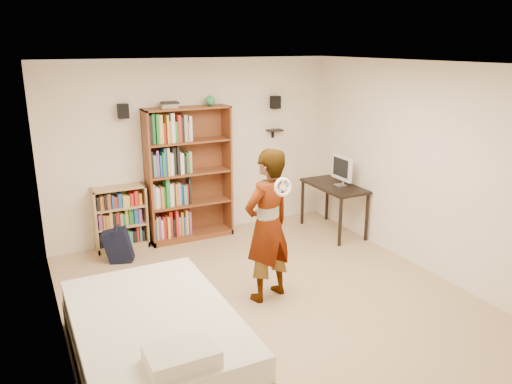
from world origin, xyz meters
TOP-DOWN VIEW (x-y plane):
  - ground at (0.00, 0.00)m, footprint 4.50×5.00m
  - room_shell at (0.00, 0.00)m, footprint 4.52×5.02m
  - crown_molding at (0.00, 0.00)m, footprint 4.50×5.00m
  - speaker_left at (-1.05, 2.40)m, footprint 0.14×0.12m
  - speaker_right at (1.35, 2.40)m, footprint 0.14×0.12m
  - wall_shelf at (1.35, 2.41)m, footprint 0.25×0.16m
  - tall_bookshelf at (-0.16, 2.31)m, footprint 1.27×0.37m
  - low_bookshelf at (-1.21, 2.36)m, footprint 0.75×0.28m
  - computer_desk at (1.94, 1.54)m, footprint 0.57×1.14m
  - imac at (2.00, 1.46)m, footprint 0.09×0.47m
  - daybed at (-1.52, -0.56)m, footprint 1.42×2.19m
  - person at (0.01, 0.11)m, footprint 0.75×0.60m
  - wii_wheel at (0.01, -0.23)m, footprint 0.20×0.08m
  - navy_bag at (-1.36, 1.90)m, footprint 0.42×0.35m

SIDE VIEW (x-z plane):
  - ground at x=0.00m, z-range -0.01..0.01m
  - navy_bag at x=-1.36m, z-range 0.00..0.49m
  - daybed at x=-1.52m, z-range 0.00..0.64m
  - computer_desk at x=1.94m, z-range 0.00..0.78m
  - low_bookshelf at x=-1.21m, z-range 0.00..0.94m
  - person at x=0.01m, z-range 0.00..1.80m
  - tall_bookshelf at x=-0.16m, z-range 0.00..2.02m
  - imac at x=2.00m, z-range 0.78..1.25m
  - wii_wheel at x=0.01m, z-range 1.34..1.55m
  - wall_shelf at x=1.35m, z-range 1.54..1.56m
  - room_shell at x=0.00m, z-range 0.41..3.12m
  - speaker_left at x=-1.05m, z-range 1.90..2.10m
  - speaker_right at x=1.35m, z-range 1.90..2.10m
  - crown_molding at x=0.00m, z-range 2.64..2.70m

